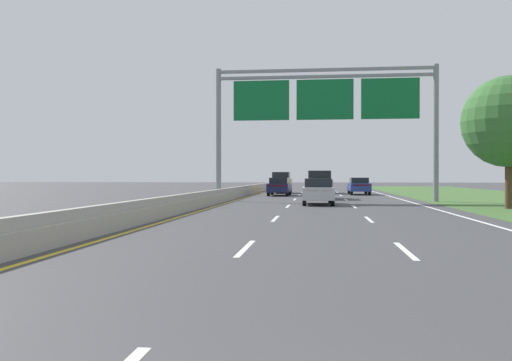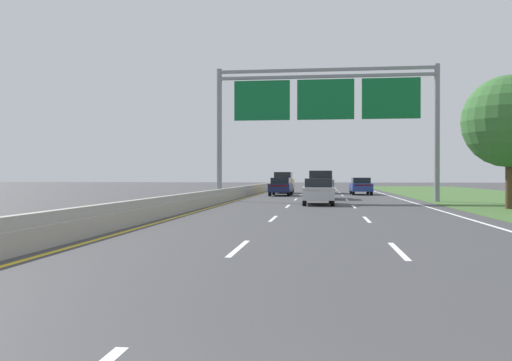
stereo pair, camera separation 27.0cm
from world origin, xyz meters
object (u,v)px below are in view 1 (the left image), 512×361
(car_grey_centre_lane_suv, at_px, (320,184))
(car_silver_centre_lane_sedan, at_px, (318,191))
(car_blue_right_lane_sedan, at_px, (359,186))
(pickup_truck_white, at_px, (321,182))
(car_navy_left_lane_sedan, at_px, (279,186))
(overhead_sign_gantry, at_px, (325,105))
(roadside_tree_mid, at_px, (509,122))
(car_gold_left_lane_suv, at_px, (282,182))

(car_grey_centre_lane_suv, height_order, car_silver_centre_lane_sedan, car_grey_centre_lane_suv)
(car_blue_right_lane_sedan, xyz_separation_m, car_silver_centre_lane_sedan, (-3.76, -18.09, 0.00))
(pickup_truck_white, height_order, car_navy_left_lane_sedan, pickup_truck_white)
(overhead_sign_gantry, bearing_deg, pickup_truck_white, 90.64)
(car_silver_centre_lane_sedan, bearing_deg, car_blue_right_lane_sedan, -13.01)
(car_blue_right_lane_sedan, bearing_deg, overhead_sign_gantry, 165.33)
(car_silver_centre_lane_sedan, bearing_deg, roadside_tree_mid, -109.94)
(overhead_sign_gantry, bearing_deg, car_silver_centre_lane_sedan, -96.05)
(car_gold_left_lane_suv, bearing_deg, pickup_truck_white, -86.43)
(car_silver_centre_lane_sedan, distance_m, roadside_tree_mid, 11.04)
(overhead_sign_gantry, height_order, car_silver_centre_lane_sedan, overhead_sign_gantry)
(pickup_truck_white, bearing_deg, car_grey_centre_lane_suv, -179.39)
(car_navy_left_lane_sedan, bearing_deg, car_blue_right_lane_sedan, -62.96)
(overhead_sign_gantry, relative_size, car_gold_left_lane_suv, 3.20)
(car_gold_left_lane_suv, bearing_deg, car_grey_centre_lane_suv, -164.13)
(car_grey_centre_lane_suv, relative_size, car_blue_right_lane_sedan, 1.07)
(pickup_truck_white, relative_size, car_silver_centre_lane_sedan, 1.22)
(car_gold_left_lane_suv, relative_size, car_navy_left_lane_sedan, 1.06)
(car_gold_left_lane_suv, relative_size, car_blue_right_lane_sedan, 1.06)
(overhead_sign_gantry, xyz_separation_m, roadside_tree_mid, (9.39, -7.69, -1.98))
(car_grey_centre_lane_suv, relative_size, car_silver_centre_lane_sedan, 1.07)
(pickup_truck_white, height_order, car_blue_right_lane_sedan, pickup_truck_white)
(car_gold_left_lane_suv, xyz_separation_m, car_navy_left_lane_sedan, (0.28, -6.96, -0.28))
(pickup_truck_white, xyz_separation_m, car_gold_left_lane_suv, (-3.91, -0.24, 0.02))
(car_navy_left_lane_sedan, xyz_separation_m, roadside_tree_mid, (13.21, -17.96, 3.72))
(car_grey_centre_lane_suv, height_order, car_blue_right_lane_sedan, car_grey_centre_lane_suv)
(car_grey_centre_lane_suv, bearing_deg, roadside_tree_mid, -138.31)
(car_gold_left_lane_suv, xyz_separation_m, roadside_tree_mid, (13.49, -24.91, 3.44))
(car_navy_left_lane_sedan, height_order, roadside_tree_mid, roadside_tree_mid)
(roadside_tree_mid, bearing_deg, overhead_sign_gantry, 140.66)
(car_silver_centre_lane_sedan, bearing_deg, car_navy_left_lane_sedan, 11.69)
(overhead_sign_gantry, distance_m, car_grey_centre_lane_suv, 6.63)
(overhead_sign_gantry, height_order, roadside_tree_mid, overhead_sign_gantry)
(car_gold_left_lane_suv, bearing_deg, car_silver_centre_lane_sedan, -170.42)
(pickup_truck_white, xyz_separation_m, car_blue_right_lane_sedan, (3.50, -3.73, -0.26))
(roadside_tree_mid, bearing_deg, car_grey_centre_lane_suv, 130.08)
(car_blue_right_lane_sedan, bearing_deg, pickup_truck_white, 41.95)
(car_gold_left_lane_suv, distance_m, car_grey_centre_lane_suv, 13.94)
(car_gold_left_lane_suv, height_order, car_silver_centre_lane_sedan, car_gold_left_lane_suv)
(car_navy_left_lane_sedan, distance_m, car_blue_right_lane_sedan, 7.93)
(car_gold_left_lane_suv, height_order, car_grey_centre_lane_suv, same)
(car_silver_centre_lane_sedan, xyz_separation_m, roadside_tree_mid, (9.85, -3.33, 3.72))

